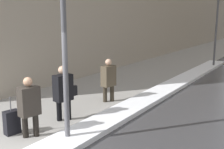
# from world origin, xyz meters

# --- Properties ---
(sidewalk_slab) EXTENTS (4.00, 80.00, 0.01)m
(sidewalk_slab) POSITION_xyz_m (-2.00, 15.00, 0.01)
(sidewalk_slab) COLOR gray
(sidewalk_slab) RESTS_ON ground
(snow_bank_curb) EXTENTS (0.87, 16.21, 0.14)m
(snow_bank_curb) POSITION_xyz_m (0.26, 6.68, 0.07)
(snow_bank_curb) COLOR white
(snow_bank_curb) RESTS_ON ground
(lamp_post) EXTENTS (0.28, 0.28, 4.27)m
(lamp_post) POSITION_xyz_m (0.17, 1.30, 2.60)
(lamp_post) COLOR #515156
(lamp_post) RESTS_ON ground
(pedestrian_trailing) EXTENTS (0.36, 0.52, 1.47)m
(pedestrian_trailing) POSITION_xyz_m (-0.73, 1.00, 0.81)
(pedestrian_trailing) COLOR black
(pedestrian_trailing) RESTS_ON ground
(pedestrian_with_shoulder_bag) EXTENTS (0.38, 0.73, 1.54)m
(pedestrian_with_shoulder_bag) POSITION_xyz_m (-0.83, 2.26, 0.85)
(pedestrian_with_shoulder_bag) COLOR black
(pedestrian_with_shoulder_bag) RESTS_ON ground
(pedestrian_in_glasses) EXTENTS (0.36, 0.52, 1.47)m
(pedestrian_in_glasses) POSITION_xyz_m (-0.78, 4.37, 0.81)
(pedestrian_in_glasses) COLOR #2A241B
(pedestrian_in_glasses) RESTS_ON ground
(rolling_suitcase) EXTENTS (0.28, 0.39, 0.95)m
(rolling_suitcase) POSITION_xyz_m (-1.24, 0.86, 0.30)
(rolling_suitcase) COLOR black
(rolling_suitcase) RESTS_ON ground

